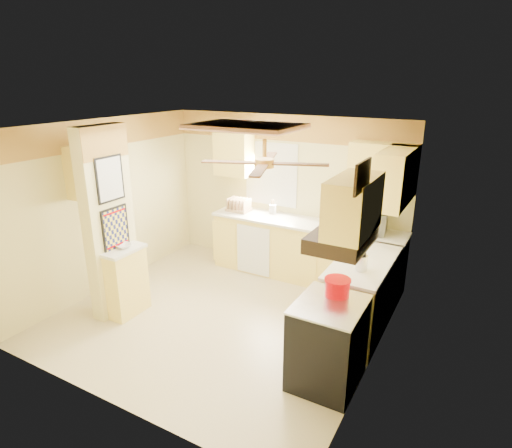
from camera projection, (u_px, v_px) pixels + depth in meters
The scene contains 34 objects.
floor at pixel (222, 315), 5.75m from camera, with size 4.00×4.00×0.00m, color #CBBA8D.
ceiling at pixel (217, 126), 4.94m from camera, with size 4.00×4.00×0.00m, color white.
wall_back at pixel (285, 194), 6.92m from camera, with size 4.00×4.00×0.00m, color #DFD288.
wall_front at pixel (100, 291), 3.78m from camera, with size 4.00×4.00×0.00m, color #DFD288.
wall_left at pixel (106, 206), 6.27m from camera, with size 3.80×3.80×0.00m, color #DFD288.
wall_right at pixel (381, 259), 4.43m from camera, with size 3.80×3.80×0.00m, color #DFD288.
wallpaper_border at pixel (286, 128), 6.56m from camera, with size 4.00×0.02×0.40m, color #F6BB48.
partition_column at pixel (109, 223), 5.51m from camera, with size 0.20×0.70×2.50m, color #DFD288.
partition_ledge at pixel (127, 283), 5.67m from camera, with size 0.25×0.55×0.90m, color #FFE464.
ledge_top at pixel (124, 250), 5.52m from camera, with size 0.28×0.58×0.04m, color silver.
lower_cabinets_back at pixel (305, 252), 6.70m from camera, with size 3.00×0.60×0.90m, color #FFE464.
lower_cabinets_right at pixel (362, 297), 5.32m from camera, with size 0.60×1.40×0.90m, color #FFE464.
countertop_back at pixel (305, 223), 6.54m from camera, with size 3.04×0.64×0.04m, color silver.
countertop_right at pixel (364, 262), 5.17m from camera, with size 0.64×1.44×0.04m, color silver.
dishwasher_panel at pixel (253, 250), 6.79m from camera, with size 0.58×0.02×0.80m, color white.
window at pixel (271, 174), 6.92m from camera, with size 0.92×0.02×1.02m.
upper_cab_back_left at pixel (234, 154), 6.97m from camera, with size 0.60×0.35×0.70m, color #FFE464.
upper_cab_back_right at pixel (383, 169), 5.86m from camera, with size 0.90×0.35×0.70m, color #FFE464.
upper_cab_right at pixel (396, 177), 5.34m from camera, with size 0.35×1.00×0.70m, color #FFE464.
upper_cab_left_wall at pixel (96, 170), 5.78m from camera, with size 0.35×0.75×0.70m, color #FFE464.
upper_cab_over_stove at pixel (353, 205), 3.82m from camera, with size 0.35×0.76×0.52m, color #FFE464.
stove at pixel (328, 343), 4.38m from camera, with size 0.68×0.77×0.92m.
range_hood at pixel (342, 238), 3.97m from camera, with size 0.50×0.76×0.14m, color black.
poster_menu at pixel (110, 179), 5.27m from camera, with size 0.02×0.42×0.57m.
poster_nashville at pixel (116, 229), 5.48m from camera, with size 0.02×0.42×0.57m.
ceiling_light_panel at pixel (246, 127), 5.32m from camera, with size 1.35×0.95×0.06m.
ceiling_fan at pixel (264, 163), 3.97m from camera, with size 1.15×1.15×0.26m.
vent_grate at pixel (363, 176), 3.35m from camera, with size 0.02×0.40×0.25m, color black.
microwave at pixel (365, 221), 6.08m from camera, with size 0.58×0.39×0.32m, color white.
bowl at pixel (123, 246), 5.54m from camera, with size 0.20×0.20×0.05m, color white.
dutch_oven at pixel (337, 287), 4.37m from camera, with size 0.27×0.27×0.18m.
kettle at pixel (362, 262), 4.87m from camera, with size 0.14×0.14×0.21m.
dish_rack at pixel (239, 206), 7.06m from camera, with size 0.37×0.28×0.21m.
utensil_crock at pixel (273, 209), 6.92m from camera, with size 0.11×0.11×0.23m.
Camera 1 is at (2.85, -4.18, 3.04)m, focal length 30.00 mm.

